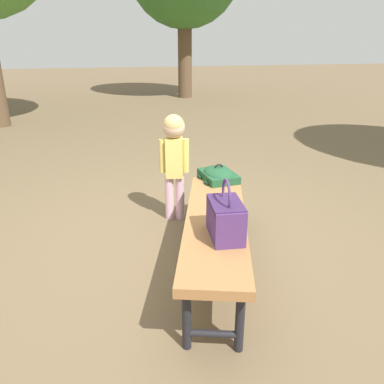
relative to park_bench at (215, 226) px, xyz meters
The scene contains 5 objects.
ground_plane 0.61m from the park_bench, 13.91° to the left, with size 40.00×40.00×0.00m, color brown.
park_bench is the anchor object (origin of this frame).
handbag 0.31m from the park_bench, behind, with size 0.33×0.20×0.37m.
child_standing 1.02m from the park_bench, ahead, with size 0.20×0.26×0.97m.
backpack_large 0.76m from the park_bench, 16.59° to the right, with size 0.38×0.34×0.59m.
Camera 1 is at (-2.71, 0.51, 1.58)m, focal length 36.23 mm.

